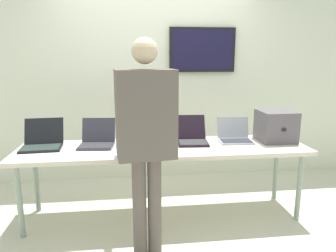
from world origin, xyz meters
The scene contains 11 objects.
ground centered at (0.00, 0.00, -0.02)m, with size 8.00×8.00×0.04m, color beige.
back_wall centered at (0.01, 1.13, 1.39)m, with size 8.00×0.11×2.77m.
workbench centered at (0.00, 0.00, 0.68)m, with size 2.82×0.70×0.73m.
equipment_box centered at (1.19, 0.08, 0.89)m, with size 0.35×0.36×0.32m.
laptop_station_0 centered at (-1.18, 0.12, 0.79)m, with size 0.39×0.40×0.26m.
laptop_station_1 centered at (-0.65, 0.11, 0.79)m, with size 0.36×0.36×0.26m.
laptop_station_2 centered at (-0.21, 0.11, 0.79)m, with size 0.33×0.32×0.26m.
laptop_station_3 centered at (0.31, 0.13, 0.79)m, with size 0.33×0.42×0.25m.
laptop_station_4 centered at (0.76, 0.12, 0.79)m, with size 0.35×0.31×0.23m.
person centered at (-0.20, -0.62, 1.05)m, with size 0.48×0.62×1.73m.
paper_sheet centered at (-0.43, -0.17, 0.73)m, with size 0.23×0.31×0.00m.
Camera 1 is at (-0.31, -2.93, 1.59)m, focal length 33.27 mm.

